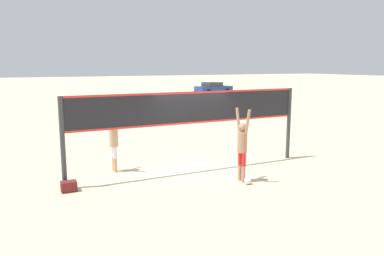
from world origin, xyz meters
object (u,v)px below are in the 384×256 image
volleyball (248,181)px  gear_bag (69,186)px  player_spiker (242,144)px  player_blocker (114,139)px  parked_car_mid (213,89)px  volleyball_net (192,116)px

volleyball → gear_bag: bearing=160.7°
player_spiker → player_blocker: 4.04m
parked_car_mid → player_spiker: bearing=-123.8°
volleyball_net → player_spiker: (0.82, -1.60, -0.65)m
volleyball_net → parked_car_mid: 32.14m
volleyball_net → gear_bag: volleyball_net is taller
gear_bag → parked_car_mid: size_ratio=0.09×
player_spiker → player_blocker: bearing=48.8°
player_blocker → volleyball: 4.35m
player_blocker → volleyball: bearing=45.8°
volleyball_net → player_blocker: 2.57m
player_blocker → gear_bag: 2.28m
player_spiker → volleyball: player_spiker is taller
volleyball → parked_car_mid: parked_car_mid is taller
player_spiker → parked_car_mid: 33.11m
gear_bag → volleyball_net: bearing=4.2°
volleyball_net → gear_bag: (-3.83, -0.28, -1.64)m
volleyball_net → volleyball: (0.82, -1.91, -1.67)m
volleyball → volleyball_net: bearing=113.4°
volleyball → parked_car_mid: (15.61, 29.50, 0.52)m
player_spiker → volleyball: bearing=-178.4°
volleyball_net → player_blocker: bearing=154.6°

